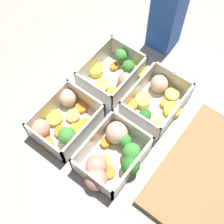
# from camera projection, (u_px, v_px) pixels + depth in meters

# --- Properties ---
(ground_plane) EXTENTS (4.00, 4.00, 0.00)m
(ground_plane) POSITION_uv_depth(u_px,v_px,m) (112.00, 116.00, 0.72)
(ground_plane) COLOR gray
(container_near_left) EXTENTS (0.15, 0.14, 0.06)m
(container_near_left) POSITION_uv_depth(u_px,v_px,m) (116.00, 73.00, 0.76)
(container_near_left) COLOR silver
(container_near_left) RESTS_ON ground_plane
(container_near_right) EXTENTS (0.16, 0.12, 0.06)m
(container_near_right) POSITION_uv_depth(u_px,v_px,m) (63.00, 121.00, 0.69)
(container_near_right) COLOR silver
(container_near_right) RESTS_ON ground_plane
(container_far_left) EXTENTS (0.14, 0.12, 0.06)m
(container_far_left) POSITION_uv_depth(u_px,v_px,m) (156.00, 100.00, 0.72)
(container_far_left) COLOR silver
(container_far_left) RESTS_ON ground_plane
(container_far_right) EXTENTS (0.17, 0.12, 0.06)m
(container_far_right) POSITION_uv_depth(u_px,v_px,m) (112.00, 156.00, 0.65)
(container_far_right) COLOR silver
(container_far_right) RESTS_ON ground_plane
(juice_carton) EXTENTS (0.07, 0.07, 0.20)m
(juice_carton) POSITION_uv_depth(u_px,v_px,m) (167.00, 15.00, 0.75)
(juice_carton) COLOR blue
(juice_carton) RESTS_ON ground_plane
(cutting_board) EXTENTS (0.28, 0.18, 0.02)m
(cutting_board) POSITION_uv_depth(u_px,v_px,m) (207.00, 175.00, 0.65)
(cutting_board) COLOR olive
(cutting_board) RESTS_ON ground_plane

